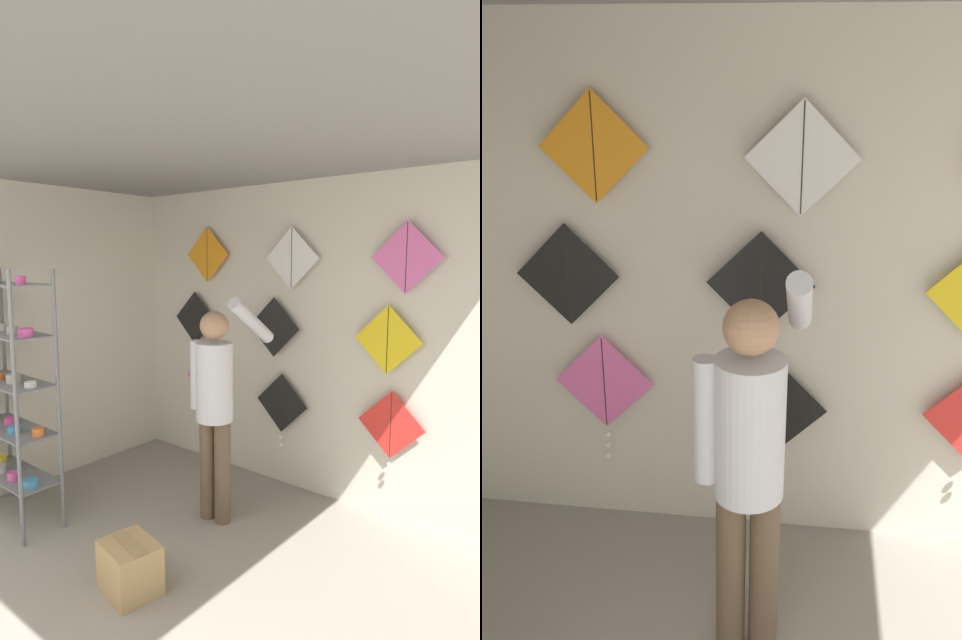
% 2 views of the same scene
% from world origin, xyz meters
% --- Properties ---
extents(back_panel, '(4.41, 0.06, 2.80)m').
position_xyz_m(back_panel, '(0.00, 3.44, 1.40)').
color(back_panel, beige).
rests_on(back_panel, ground).
extents(left_panel, '(0.06, 4.21, 2.80)m').
position_xyz_m(left_panel, '(-1.84, 1.71, 1.40)').
color(left_panel, beige).
rests_on(left_panel, ground).
extents(ceiling_slab, '(4.41, 4.21, 0.04)m').
position_xyz_m(ceiling_slab, '(0.00, 1.71, 2.82)').
color(ceiling_slab, gray).
extents(shelf_rack, '(0.88, 0.36, 2.05)m').
position_xyz_m(shelf_rack, '(-1.31, 1.47, 1.11)').
color(shelf_rack, slate).
rests_on(shelf_rack, ground).
extents(shopkeeper, '(0.46, 0.65, 1.83)m').
position_xyz_m(shopkeeper, '(-0.04, 2.51, 1.03)').
color(shopkeeper, brown).
rests_on(shopkeeper, ground).
extents(cardboard_box, '(0.41, 0.37, 0.34)m').
position_xyz_m(cardboard_box, '(0.13, 1.49, 0.16)').
color(cardboard_box, tan).
rests_on(cardboard_box, ground).
extents(kite_0, '(0.55, 0.04, 0.76)m').
position_xyz_m(kite_0, '(-0.93, 3.35, 0.85)').
color(kite_0, pink).
extents(kite_1, '(0.55, 0.04, 0.69)m').
position_xyz_m(kite_1, '(0.02, 3.35, 0.77)').
color(kite_1, black).
extents(kite_2, '(0.55, 0.04, 0.69)m').
position_xyz_m(kite_2, '(1.07, 3.35, 0.79)').
color(kite_2, red).
extents(kite_3, '(0.55, 0.01, 0.55)m').
position_xyz_m(kite_3, '(-1.09, 3.35, 1.50)').
color(kite_3, black).
extents(kite_4, '(0.55, 0.01, 0.55)m').
position_xyz_m(kite_4, '(-0.08, 3.35, 1.49)').
color(kite_4, black).
extents(kite_5, '(0.55, 0.01, 0.55)m').
position_xyz_m(kite_5, '(1.01, 3.35, 1.49)').
color(kite_5, yellow).
extents(kite_6, '(0.55, 0.01, 0.55)m').
position_xyz_m(kite_6, '(-0.91, 3.35, 2.16)').
color(kite_6, orange).
extents(kite_7, '(0.55, 0.01, 0.55)m').
position_xyz_m(kite_7, '(0.11, 3.35, 2.13)').
color(kite_7, white).
extents(kite_8, '(0.55, 0.01, 0.55)m').
position_xyz_m(kite_8, '(1.14, 3.35, 2.13)').
color(kite_8, pink).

